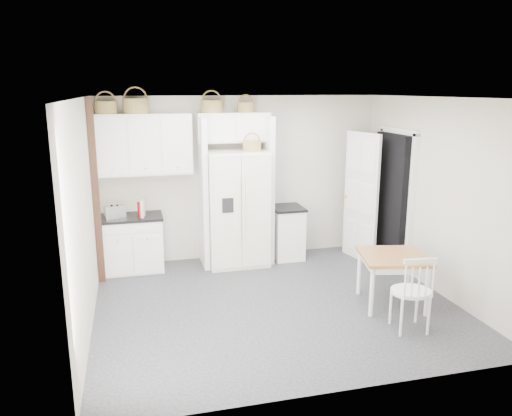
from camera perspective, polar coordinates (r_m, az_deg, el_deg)
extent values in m
plane|color=black|center=(6.57, 2.17, -10.82)|extent=(4.50, 4.50, 0.00)
plane|color=white|center=(5.99, 2.40, 12.49)|extent=(4.50, 4.50, 0.00)
plane|color=#BDB296|center=(8.05, -1.75, 3.44)|extent=(4.50, 0.00, 4.50)
plane|color=#BDB296|center=(5.93, -19.05, -0.95)|extent=(0.00, 4.00, 4.00)
plane|color=#BDB296|center=(7.11, 19.96, 1.28)|extent=(0.00, 4.00, 4.00)
cube|color=white|center=(7.76, -2.24, 0.00)|extent=(0.93, 0.74, 1.79)
cube|color=white|center=(7.79, -13.91, -4.07)|extent=(0.88, 0.56, 0.81)
cube|color=white|center=(8.15, 3.55, -2.91)|extent=(0.46, 0.56, 0.82)
cube|color=#915D2B|center=(6.64, 15.26, -7.92)|extent=(0.96, 0.96, 0.67)
cube|color=white|center=(5.99, 17.27, -9.09)|extent=(0.50, 0.47, 0.93)
cube|color=black|center=(7.67, -14.09, -1.04)|extent=(0.92, 0.59, 0.04)
cube|color=black|center=(8.04, 3.59, 0.01)|extent=(0.50, 0.59, 0.04)
cube|color=silver|center=(7.55, -15.82, -0.46)|extent=(0.32, 0.23, 0.20)
cube|color=#A80E0D|center=(7.56, -13.21, -0.22)|extent=(0.05, 0.15, 0.21)
cube|color=silver|center=(7.56, -12.81, -0.02)|extent=(0.07, 0.18, 0.26)
cylinder|color=olive|center=(7.58, -16.78, 10.93)|extent=(0.32, 0.32, 0.18)
cylinder|color=olive|center=(7.58, -13.56, 11.27)|extent=(0.37, 0.37, 0.22)
cylinder|color=olive|center=(7.67, -5.10, 11.49)|extent=(0.33, 0.33, 0.18)
cylinder|color=olive|center=(7.78, -1.19, 11.43)|extent=(0.26, 0.26, 0.15)
cylinder|color=olive|center=(7.55, -0.48, 7.11)|extent=(0.28, 0.28, 0.15)
cube|color=white|center=(7.62, -12.67, 7.11)|extent=(1.40, 0.34, 0.90)
cube|color=white|center=(7.75, -2.62, 9.19)|extent=(1.12, 0.34, 0.45)
cube|color=white|center=(7.67, -6.08, 1.73)|extent=(0.08, 0.60, 2.30)
cube|color=white|center=(7.88, 1.29, 2.11)|extent=(0.08, 0.60, 2.30)
cube|color=black|center=(7.25, -17.84, 1.66)|extent=(0.09, 0.09, 2.60)
cube|color=black|center=(7.95, 15.27, 0.81)|extent=(0.18, 0.85, 2.05)
cube|color=white|center=(8.07, 11.89, 1.19)|extent=(0.21, 0.79, 2.05)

